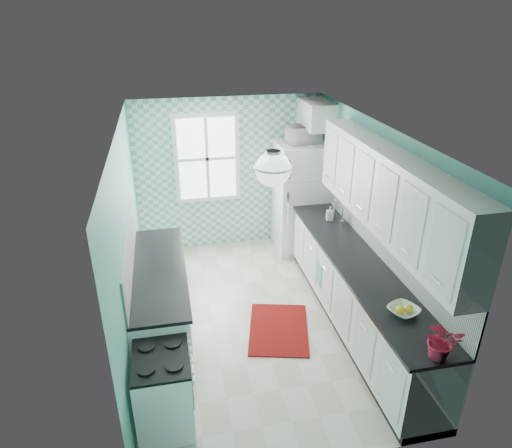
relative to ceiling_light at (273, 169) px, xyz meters
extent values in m
cube|color=beige|center=(0.00, 0.80, -2.33)|extent=(3.00, 4.40, 0.02)
cube|color=white|center=(0.00, 0.80, 0.19)|extent=(3.00, 4.40, 0.02)
cube|color=#54A89B|center=(0.00, 3.01, -1.07)|extent=(3.00, 0.02, 2.50)
cube|color=#54A89B|center=(0.00, -1.41, -1.07)|extent=(3.00, 0.02, 2.50)
cube|color=#54A89B|center=(-1.51, 0.80, -1.07)|extent=(0.02, 4.40, 2.50)
cube|color=#54A89B|center=(1.51, 0.80, -1.07)|extent=(0.02, 4.40, 2.50)
cube|color=#61B897|center=(0.00, 2.99, -1.07)|extent=(3.00, 0.01, 2.50)
cube|color=white|center=(-0.35, 2.96, -0.77)|extent=(1.04, 0.05, 1.44)
cube|color=white|center=(-0.35, 2.95, -0.77)|extent=(0.90, 0.02, 1.30)
cube|color=white|center=(1.49, 0.40, -1.13)|extent=(0.02, 3.60, 0.51)
cube|color=white|center=(-1.49, 0.73, -1.13)|extent=(0.02, 2.15, 0.51)
cube|color=silver|center=(1.33, 0.20, -0.42)|extent=(0.33, 3.20, 0.90)
cube|color=silver|center=(1.30, 2.63, -0.07)|extent=(0.40, 0.74, 0.40)
cylinder|color=silver|center=(0.00, 0.00, 0.16)|extent=(0.14, 0.14, 0.04)
cylinder|color=silver|center=(0.00, 0.00, 0.09)|extent=(0.02, 0.02, 0.12)
sphere|color=white|center=(0.00, 0.00, 0.00)|extent=(0.34, 0.34, 0.34)
cube|color=white|center=(1.20, 0.40, -1.87)|extent=(0.60, 3.60, 0.90)
cube|color=black|center=(1.19, 0.40, -1.40)|extent=(0.63, 3.60, 0.04)
cube|color=white|center=(-1.20, 0.73, -1.87)|extent=(0.60, 2.15, 0.90)
cube|color=black|center=(-1.19, 0.73, -1.40)|extent=(0.63, 2.15, 0.04)
cube|color=silver|center=(1.11, 2.60, -1.42)|extent=(0.79, 0.75, 1.82)
cube|color=silver|center=(1.11, 2.23, -1.00)|extent=(0.77, 0.01, 0.02)
cube|color=silver|center=(0.78, 2.21, -0.78)|extent=(0.03, 0.03, 0.30)
cube|color=silver|center=(0.78, 2.21, -1.42)|extent=(0.03, 0.03, 0.54)
cube|color=white|center=(-1.20, -0.66, -1.92)|extent=(0.52, 0.66, 0.78)
cube|color=black|center=(-1.20, -0.66, -1.53)|extent=(0.52, 0.66, 0.03)
cube|color=black|center=(-0.93, -0.66, -1.87)|extent=(0.01, 0.44, 0.26)
cube|color=silver|center=(1.20, 1.46, -1.40)|extent=(0.50, 0.42, 0.12)
cylinder|color=silver|center=(1.38, 1.46, -1.20)|extent=(0.02, 0.02, 0.30)
torus|color=silver|center=(1.31, 1.46, -1.01)|extent=(0.16, 0.02, 0.16)
cube|color=maroon|center=(0.23, 0.50, -2.32)|extent=(0.96, 1.19, 0.02)
cube|color=#5BB3AE|center=(0.89, 0.93, -1.84)|extent=(0.04, 0.21, 0.31)
imported|color=white|center=(1.20, -0.66, -1.35)|extent=(0.39, 0.39, 0.07)
imported|color=#A5281E|center=(1.20, -1.30, -1.21)|extent=(0.39, 0.36, 0.35)
imported|color=#92A9B0|center=(1.25, 1.62, -1.28)|extent=(0.11, 0.11, 0.21)
imported|color=white|center=(1.11, 2.60, -0.37)|extent=(0.51, 0.36, 0.27)
camera|label=1|loc=(-0.99, -4.02, 1.38)|focal=32.00mm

